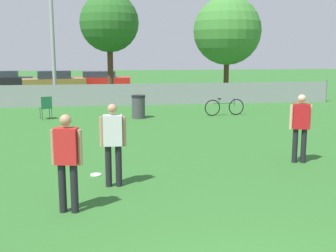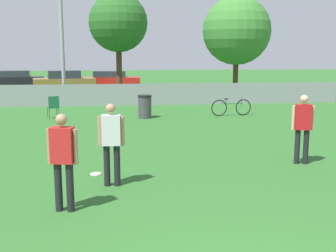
{
  "view_description": "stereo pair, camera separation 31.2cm",
  "coord_description": "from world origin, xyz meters",
  "px_view_note": "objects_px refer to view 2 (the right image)",
  "views": [
    {
      "loc": [
        -1.61,
        -3.52,
        2.71
      ],
      "look_at": [
        -0.22,
        5.79,
        1.05
      ],
      "focal_mm": 45.0,
      "sensor_mm": 36.0,
      "label": 1
    },
    {
      "loc": [
        -1.3,
        -3.56,
        2.71
      ],
      "look_at": [
        -0.22,
        5.79,
        1.05
      ],
      "focal_mm": 45.0,
      "sensor_mm": 36.0,
      "label": 2
    }
  ],
  "objects_px": {
    "frisbee_disc": "(96,174)",
    "folding_chair_sideline": "(53,106)",
    "player_thrower_red": "(303,125)",
    "light_pole": "(61,8)",
    "tree_far_right": "(237,31)",
    "bicycle_sideline": "(231,107)",
    "parked_car_red": "(110,80)",
    "tree_near_pole": "(118,23)",
    "player_receiver_white": "(111,139)",
    "parked_car_tan": "(64,81)",
    "trash_bin": "(145,107)",
    "player_defender_red": "(63,156)",
    "parked_car_dark": "(15,79)"
  },
  "relations": [
    {
      "from": "parked_car_red",
      "to": "folding_chair_sideline",
      "type": "bearing_deg",
      "value": -95.13
    },
    {
      "from": "tree_near_pole",
      "to": "player_defender_red",
      "type": "relative_size",
      "value": 3.51
    },
    {
      "from": "bicycle_sideline",
      "to": "light_pole",
      "type": "bearing_deg",
      "value": 136.78
    },
    {
      "from": "tree_near_pole",
      "to": "player_receiver_white",
      "type": "height_order",
      "value": "tree_near_pole"
    },
    {
      "from": "tree_near_pole",
      "to": "tree_far_right",
      "type": "bearing_deg",
      "value": 10.08
    },
    {
      "from": "player_receiver_white",
      "to": "parked_car_tan",
      "type": "bearing_deg",
      "value": 102.91
    },
    {
      "from": "bicycle_sideline",
      "to": "parked_car_red",
      "type": "bearing_deg",
      "value": 104.58
    },
    {
      "from": "parked_car_tan",
      "to": "light_pole",
      "type": "bearing_deg",
      "value": -93.72
    },
    {
      "from": "bicycle_sideline",
      "to": "parked_car_tan",
      "type": "distance_m",
      "value": 14.84
    },
    {
      "from": "tree_far_right",
      "to": "frisbee_disc",
      "type": "relative_size",
      "value": 24.1
    },
    {
      "from": "tree_far_right",
      "to": "player_thrower_red",
      "type": "distance_m",
      "value": 16.36
    },
    {
      "from": "light_pole",
      "to": "player_receiver_white",
      "type": "bearing_deg",
      "value": -79.41
    },
    {
      "from": "player_thrower_red",
      "to": "frisbee_disc",
      "type": "relative_size",
      "value": 6.77
    },
    {
      "from": "tree_far_right",
      "to": "parked_car_red",
      "type": "bearing_deg",
      "value": 139.16
    },
    {
      "from": "parked_car_dark",
      "to": "parked_car_red",
      "type": "distance_m",
      "value": 7.22
    },
    {
      "from": "tree_near_pole",
      "to": "frisbee_disc",
      "type": "bearing_deg",
      "value": -92.21
    },
    {
      "from": "trash_bin",
      "to": "tree_near_pole",
      "type": "bearing_deg",
      "value": 98.38
    },
    {
      "from": "player_thrower_red",
      "to": "folding_chair_sideline",
      "type": "bearing_deg",
      "value": 147.0
    },
    {
      "from": "frisbee_disc",
      "to": "bicycle_sideline",
      "type": "bearing_deg",
      "value": 57.17
    },
    {
      "from": "bicycle_sideline",
      "to": "parked_car_tan",
      "type": "height_order",
      "value": "parked_car_tan"
    },
    {
      "from": "player_defender_red",
      "to": "parked_car_tan",
      "type": "relative_size",
      "value": 0.39
    },
    {
      "from": "player_defender_red",
      "to": "parked_car_tan",
      "type": "height_order",
      "value": "player_defender_red"
    },
    {
      "from": "player_receiver_white",
      "to": "trash_bin",
      "type": "relative_size",
      "value": 1.78
    },
    {
      "from": "player_thrower_red",
      "to": "parked_car_red",
      "type": "xyz_separation_m",
      "value": [
        -5.09,
        22.62,
        -0.33
      ]
    },
    {
      "from": "player_receiver_white",
      "to": "parked_car_red",
      "type": "height_order",
      "value": "player_receiver_white"
    },
    {
      "from": "tree_far_right",
      "to": "folding_chair_sideline",
      "type": "xyz_separation_m",
      "value": [
        -9.84,
        -7.92,
        -3.43
      ]
    },
    {
      "from": "player_thrower_red",
      "to": "parked_car_dark",
      "type": "distance_m",
      "value": 26.58
    },
    {
      "from": "light_pole",
      "to": "folding_chair_sideline",
      "type": "bearing_deg",
      "value": -87.17
    },
    {
      "from": "player_receiver_white",
      "to": "player_thrower_red",
      "type": "distance_m",
      "value": 4.74
    },
    {
      "from": "player_receiver_white",
      "to": "frisbee_disc",
      "type": "height_order",
      "value": "player_receiver_white"
    },
    {
      "from": "tree_far_right",
      "to": "player_defender_red",
      "type": "height_order",
      "value": "tree_far_right"
    },
    {
      "from": "folding_chair_sideline",
      "to": "trash_bin",
      "type": "bearing_deg",
      "value": 155.34
    },
    {
      "from": "player_receiver_white",
      "to": "tree_far_right",
      "type": "bearing_deg",
      "value": 70.13
    },
    {
      "from": "light_pole",
      "to": "folding_chair_sideline",
      "type": "distance_m",
      "value": 7.39
    },
    {
      "from": "trash_bin",
      "to": "parked_car_tan",
      "type": "xyz_separation_m",
      "value": [
        -4.79,
        12.37,
        0.23
      ]
    },
    {
      "from": "player_receiver_white",
      "to": "trash_bin",
      "type": "bearing_deg",
      "value": 85.58
    },
    {
      "from": "player_defender_red",
      "to": "tree_near_pole",
      "type": "bearing_deg",
      "value": 99.4
    },
    {
      "from": "tree_near_pole",
      "to": "folding_chair_sideline",
      "type": "xyz_separation_m",
      "value": [
        -2.72,
        -6.66,
        -3.75
      ]
    },
    {
      "from": "folding_chair_sideline",
      "to": "parked_car_tan",
      "type": "bearing_deg",
      "value": -105.64
    },
    {
      "from": "tree_far_right",
      "to": "player_thrower_red",
      "type": "xyz_separation_m",
      "value": [
        -2.74,
        -15.85,
        -2.99
      ]
    },
    {
      "from": "light_pole",
      "to": "tree_far_right",
      "type": "bearing_deg",
      "value": 11.26
    },
    {
      "from": "player_thrower_red",
      "to": "light_pole",
      "type": "bearing_deg",
      "value": 133.27
    },
    {
      "from": "trash_bin",
      "to": "bicycle_sideline",
      "type": "bearing_deg",
      "value": 3.34
    },
    {
      "from": "tree_far_right",
      "to": "bicycle_sideline",
      "type": "relative_size",
      "value": 3.37
    },
    {
      "from": "frisbee_disc",
      "to": "folding_chair_sideline",
      "type": "relative_size",
      "value": 0.27
    },
    {
      "from": "tree_near_pole",
      "to": "trash_bin",
      "type": "relative_size",
      "value": 6.23
    },
    {
      "from": "parked_car_tan",
      "to": "parked_car_dark",
      "type": "bearing_deg",
      "value": 128.38
    },
    {
      "from": "parked_car_dark",
      "to": "folding_chair_sideline",
      "type": "bearing_deg",
      "value": -79.52
    },
    {
      "from": "tree_far_right",
      "to": "folding_chair_sideline",
      "type": "relative_size",
      "value": 6.45
    },
    {
      "from": "light_pole",
      "to": "tree_near_pole",
      "type": "height_order",
      "value": "light_pole"
    }
  ]
}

